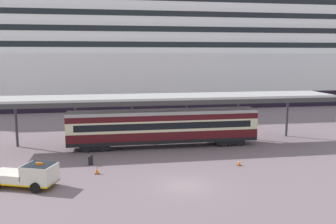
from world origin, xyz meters
TOP-DOWN VIEW (x-y plane):
  - ground_plane at (0.00, 0.00)m, footprint 400.00×400.00m
  - cruise_ship at (-5.37, 54.99)m, footprint 124.33×31.94m
  - platform_canopy at (0.14, 12.74)m, footprint 38.59×5.26m
  - train_carriage at (0.14, 12.30)m, footprint 20.82×2.81m
  - service_truck at (-12.00, 1.66)m, footprint 5.58×3.74m
  - traffic_cone_near at (-6.93, 4.01)m, footprint 0.36×0.36m
  - traffic_cone_mid at (6.01, 4.30)m, footprint 0.36×0.36m
  - quay_bollard at (-7.57, 6.77)m, footprint 0.48×0.48m

SIDE VIEW (x-z plane):
  - ground_plane at x=0.00m, z-range 0.00..0.00m
  - traffic_cone_mid at x=6.01m, z-range -0.01..0.59m
  - traffic_cone_near at x=-6.93m, z-range -0.01..0.71m
  - quay_bollard at x=-7.57m, z-range 0.04..1.00m
  - service_truck at x=-12.00m, z-range -0.02..2.00m
  - train_carriage at x=0.14m, z-range 0.25..4.36m
  - platform_canopy at x=0.14m, z-range 2.56..8.24m
  - cruise_ship at x=-5.37m, z-range -5.78..32.42m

